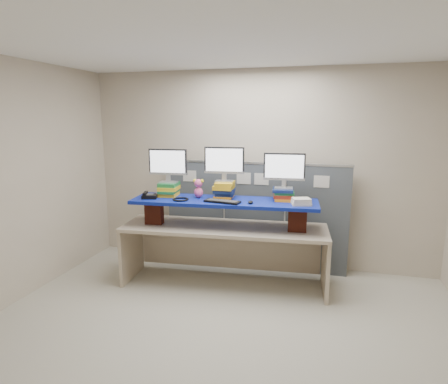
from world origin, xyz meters
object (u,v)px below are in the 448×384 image
(monitor_center, at_px, (224,162))
(monitor_right, at_px, (284,169))
(keyboard, at_px, (222,201))
(desk_phone, at_px, (149,196))
(monitor_left, at_px, (168,164))
(desk, at_px, (224,238))
(blue_board, at_px, (224,202))

(monitor_center, distance_m, monitor_right, 0.75)
(monitor_center, relative_size, monitor_right, 1.00)
(keyboard, xyz_separation_m, desk_phone, (-0.96, -0.01, 0.02))
(monitor_left, bearing_deg, monitor_right, 0.00)
(monitor_right, distance_m, keyboard, 0.86)
(keyboard, height_order, desk_phone, desk_phone)
(desk, height_order, keyboard, keyboard)
(blue_board, bearing_deg, desk_phone, -175.57)
(desk, bearing_deg, keyboard, -87.47)
(monitor_left, distance_m, keyboard, 0.91)
(blue_board, bearing_deg, monitor_center, 99.00)
(blue_board, relative_size, monitor_left, 4.57)
(monitor_left, relative_size, monitor_center, 1.00)
(blue_board, distance_m, monitor_left, 0.89)
(monitor_center, xyz_separation_m, monitor_right, (0.74, 0.06, -0.06))
(monitor_right, height_order, keyboard, monitor_right)
(desk, height_order, monitor_right, monitor_right)
(monitor_left, xyz_separation_m, monitor_center, (0.74, 0.06, 0.04))
(monitor_left, bearing_deg, desk_phone, -135.49)
(blue_board, distance_m, desk_phone, 0.96)
(blue_board, relative_size, keyboard, 5.08)
(desk, height_order, desk_phone, desk_phone)
(monitor_left, distance_m, monitor_center, 0.74)
(desk, relative_size, keyboard, 5.79)
(monitor_center, height_order, desk_phone, monitor_center)
(desk, relative_size, monitor_center, 5.21)
(blue_board, distance_m, keyboard, 0.15)
(monitor_center, relative_size, keyboard, 1.11)
(desk, bearing_deg, desk_phone, -175.57)
(blue_board, xyz_separation_m, monitor_left, (-0.77, 0.05, 0.44))
(monitor_left, distance_m, desk_phone, 0.48)
(blue_board, bearing_deg, monitor_left, 171.11)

